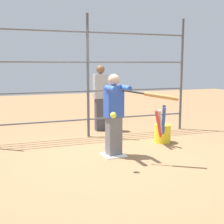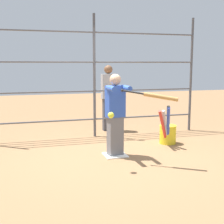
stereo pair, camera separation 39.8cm
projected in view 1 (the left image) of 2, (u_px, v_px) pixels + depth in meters
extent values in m
plane|color=olive|center=(114.00, 155.00, 5.69)|extent=(24.00, 24.00, 0.00)
cube|color=white|center=(114.00, 155.00, 5.69)|extent=(0.40, 0.40, 0.02)
cylinder|color=#4C4C51|center=(181.00, 75.00, 7.82)|extent=(0.06, 0.06, 2.75)
cylinder|color=#4C4C51|center=(88.00, 77.00, 6.96)|extent=(0.06, 0.06, 2.75)
cylinder|color=#4C4C51|center=(88.00, 119.00, 7.10)|extent=(4.89, 0.04, 0.04)
cylinder|color=#4C4C51|center=(88.00, 91.00, 7.01)|extent=(4.89, 0.04, 0.04)
cylinder|color=#4C4C51|center=(88.00, 62.00, 6.91)|extent=(4.89, 0.04, 0.04)
cylinder|color=#4C4C51|center=(87.00, 32.00, 6.81)|extent=(4.89, 0.04, 0.04)
cube|color=slate|center=(114.00, 136.00, 5.63)|extent=(0.29, 0.21, 0.71)
cube|color=#2D51B7|center=(114.00, 101.00, 5.54)|extent=(0.35, 0.24, 0.56)
sphere|color=tan|center=(114.00, 80.00, 5.48)|extent=(0.20, 0.20, 0.20)
cylinder|color=#2D51B7|center=(125.00, 88.00, 5.39)|extent=(0.09, 0.40, 0.09)
cylinder|color=#2D51B7|center=(111.00, 89.00, 5.24)|extent=(0.09, 0.40, 0.09)
sphere|color=black|center=(123.00, 90.00, 5.14)|extent=(0.05, 0.05, 0.05)
cylinder|color=black|center=(133.00, 92.00, 5.10)|extent=(0.32, 0.23, 0.08)
cylinder|color=#B27F42|center=(161.00, 96.00, 5.00)|extent=(0.49, 0.37, 0.14)
sphere|color=yellow|center=(113.00, 115.00, 4.77)|extent=(0.10, 0.10, 0.10)
cylinder|color=yellow|center=(162.00, 134.00, 6.61)|extent=(0.34, 0.34, 0.38)
torus|color=yellow|center=(163.00, 125.00, 6.58)|extent=(0.35, 0.35, 0.01)
cylinder|color=#B2B2B7|center=(161.00, 126.00, 6.36)|extent=(0.30, 0.34, 0.74)
cylinder|color=black|center=(163.00, 124.00, 6.37)|extent=(0.21, 0.33, 0.82)
cylinder|color=red|center=(159.00, 126.00, 6.32)|extent=(0.40, 0.39, 0.75)
cylinder|color=#334CB2|center=(164.00, 125.00, 6.36)|extent=(0.21, 0.35, 0.79)
cube|color=#3F3F47|center=(101.00, 115.00, 7.78)|extent=(0.27, 0.17, 0.81)
cube|color=#99999E|center=(100.00, 86.00, 7.67)|extent=(0.34, 0.18, 0.60)
sphere|color=brown|center=(100.00, 69.00, 7.61)|extent=(0.21, 0.21, 0.21)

